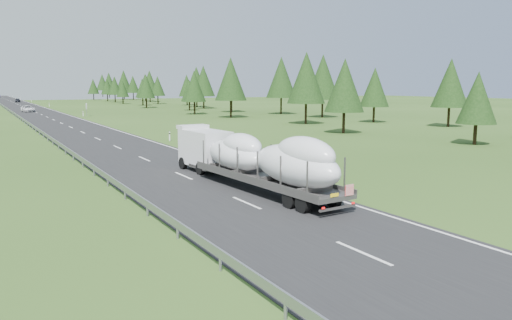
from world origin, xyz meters
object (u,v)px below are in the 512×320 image
boat_truck (252,156)px  distant_van (28,109)px  distant_car_dark (18,100)px  highway_sign (86,107)px

boat_truck → distant_van: (-3.55, 99.45, -1.19)m
distant_van → distant_car_dark: (3.01, 72.36, -0.02)m
boat_truck → distant_car_dark: (-0.54, 171.82, -1.21)m
boat_truck → distant_van: boat_truck is taller
distant_van → distant_car_dark: bearing=83.0°
highway_sign → distant_car_dark: highway_sign is taller
highway_sign → distant_van: bearing=110.8°
boat_truck → distant_van: bearing=92.0°
distant_van → distant_car_dark: distant_van is taller
highway_sign → distant_car_dark: (-5.63, 95.11, -1.11)m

